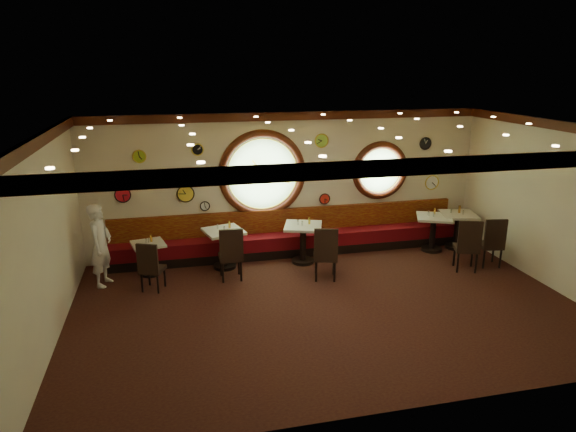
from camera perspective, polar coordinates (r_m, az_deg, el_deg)
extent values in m
cube|color=black|center=(9.43, 4.28, -9.93)|extent=(9.00, 6.00, 0.00)
cube|color=gold|center=(8.50, 4.75, 9.77)|extent=(9.00, 6.00, 0.02)
cube|color=#ECE4C6|center=(11.63, 0.05, 3.64)|extent=(9.00, 0.02, 3.20)
cube|color=#ECE4C6|center=(6.23, 12.91, -8.51)|extent=(9.00, 0.02, 3.20)
cube|color=#ECE4C6|center=(8.66, -25.23, -2.53)|extent=(0.02, 6.00, 3.20)
cube|color=#ECE4C6|center=(11.03, 27.40, 1.04)|extent=(0.02, 6.00, 3.20)
cube|color=#3C160B|center=(11.34, 0.11, 11.04)|extent=(9.00, 0.10, 0.18)
cube|color=#3C160B|center=(5.81, 13.64, 5.33)|extent=(9.00, 0.10, 0.18)
cube|color=#3C160B|center=(8.32, -26.17, 7.38)|extent=(0.10, 6.00, 0.18)
cube|color=#3C160B|center=(10.74, 28.26, 8.80)|extent=(0.10, 6.00, 0.18)
cube|color=black|center=(11.80, 0.36, -3.78)|extent=(8.00, 0.55, 0.20)
cube|color=#55070F|center=(11.71, 0.36, -2.63)|extent=(8.00, 0.55, 0.30)
cube|color=#5C0807|center=(11.79, 0.12, -0.45)|extent=(8.00, 0.10, 0.55)
cylinder|color=#80B46C|center=(11.45, -2.87, 4.70)|extent=(1.66, 0.02, 1.66)
torus|color=#3C160B|center=(11.44, -2.86, 4.68)|extent=(1.98, 0.18, 1.98)
torus|color=yellow|center=(11.41, -2.83, 4.65)|extent=(1.61, 0.03, 1.61)
cylinder|color=#80B46C|center=(12.27, 10.15, 5.01)|extent=(1.10, 0.02, 1.10)
torus|color=#3C160B|center=(12.25, 10.18, 5.00)|extent=(1.38, 0.18, 1.38)
torus|color=yellow|center=(12.22, 10.24, 4.97)|extent=(1.09, 0.03, 1.09)
cylinder|color=#92C93F|center=(11.61, 3.74, 8.35)|extent=(0.30, 0.03, 0.30)
cylinder|color=gold|center=(11.33, -11.31, 2.44)|extent=(0.36, 0.03, 0.36)
cylinder|color=white|center=(12.89, 15.68, 3.62)|extent=(0.34, 0.03, 0.34)
cylinder|color=black|center=(11.15, -10.04, 7.28)|extent=(0.24, 0.03, 0.24)
cylinder|color=#9ABC25|center=(11.17, -16.20, 6.37)|extent=(0.26, 0.03, 0.26)
cylinder|color=#DCD449|center=(11.90, 6.47, 5.55)|extent=(0.22, 0.03, 0.22)
cylinder|color=red|center=(11.91, 4.08, 1.92)|extent=(0.24, 0.03, 0.24)
cylinder|color=black|center=(12.61, 15.00, 7.79)|extent=(0.28, 0.03, 0.28)
cylinder|color=red|center=(11.36, -17.89, 2.25)|extent=(0.32, 0.03, 0.32)
cylinder|color=silver|center=(11.42, -9.22, 1.11)|extent=(0.20, 0.03, 0.20)
cylinder|color=black|center=(11.07, -15.03, -6.17)|extent=(0.40, 0.40, 0.05)
cylinder|color=black|center=(10.96, -15.15, -4.64)|extent=(0.11, 0.11, 0.63)
cube|color=silver|center=(10.85, -15.28, -3.02)|extent=(0.76, 0.76, 0.05)
cylinder|color=black|center=(11.14, -7.03, -5.53)|extent=(0.48, 0.48, 0.07)
cylinder|color=black|center=(11.00, -7.10, -3.68)|extent=(0.13, 0.13, 0.77)
cube|color=silver|center=(10.87, -7.18, -1.70)|extent=(0.93, 0.93, 0.05)
cylinder|color=black|center=(11.34, 1.67, -5.00)|extent=(0.49, 0.49, 0.07)
cylinder|color=black|center=(11.20, 1.68, -3.13)|extent=(0.13, 0.13, 0.79)
cube|color=silver|center=(11.07, 1.70, -1.13)|extent=(0.99, 0.99, 0.06)
cylinder|color=black|center=(12.50, 15.64, -3.55)|extent=(0.48, 0.48, 0.07)
cylinder|color=black|center=(12.38, 15.78, -1.90)|extent=(0.13, 0.13, 0.76)
cube|color=silver|center=(12.27, 15.92, -0.13)|extent=(1.00, 1.00, 0.05)
cylinder|color=black|center=(12.84, 18.10, -3.23)|extent=(0.49, 0.49, 0.07)
cylinder|color=black|center=(12.72, 18.25, -1.59)|extent=(0.13, 0.13, 0.77)
cube|color=silver|center=(12.61, 18.41, 0.15)|extent=(0.94, 0.94, 0.06)
cube|color=black|center=(10.23, -14.81, -5.76)|extent=(0.54, 0.54, 0.07)
cube|color=black|center=(9.97, -15.36, -4.51)|extent=(0.40, 0.21, 0.54)
cube|color=black|center=(10.42, -6.39, -4.54)|extent=(0.47, 0.47, 0.08)
cube|color=black|center=(10.11, -6.32, -3.12)|extent=(0.47, 0.06, 0.61)
cube|color=black|center=(10.40, 4.17, -4.51)|extent=(0.57, 0.57, 0.08)
cube|color=black|center=(10.09, 4.25, -3.10)|extent=(0.47, 0.18, 0.61)
cube|color=black|center=(11.44, 19.18, -3.42)|extent=(0.60, 0.60, 0.08)
cube|color=black|center=(11.14, 19.58, -2.08)|extent=(0.47, 0.21, 0.62)
cube|color=black|center=(11.86, 21.51, -3.04)|extent=(0.53, 0.53, 0.08)
cube|color=black|center=(11.59, 22.08, -1.79)|extent=(0.46, 0.14, 0.60)
cylinder|color=silver|center=(10.83, -15.50, -2.68)|extent=(0.03, 0.03, 0.09)
cylinder|color=silver|center=(10.94, -7.84, -1.18)|extent=(0.04, 0.04, 0.10)
cylinder|color=silver|center=(11.06, 1.12, -0.70)|extent=(0.04, 0.04, 0.11)
cylinder|color=silver|center=(12.26, 15.36, 0.32)|extent=(0.04, 0.04, 0.11)
cylinder|color=silver|center=(10.85, -15.25, -2.64)|extent=(0.03, 0.03, 0.09)
cylinder|color=silver|center=(10.77, -7.11, -1.43)|extent=(0.04, 0.04, 0.11)
cylinder|color=silver|center=(11.01, 1.58, -0.82)|extent=(0.04, 0.04, 0.10)
cylinder|color=#BCBCC0|center=(12.22, 15.87, 0.16)|extent=(0.03, 0.03, 0.09)
cylinder|color=gold|center=(10.87, -14.97, -2.41)|extent=(0.05, 0.05, 0.15)
cylinder|color=gold|center=(10.96, -6.51, -0.93)|extent=(0.05, 0.05, 0.16)
cylinder|color=gold|center=(11.11, 2.38, -0.53)|extent=(0.05, 0.05, 0.15)
cylinder|color=gold|center=(12.41, 15.97, 0.53)|extent=(0.05, 0.05, 0.15)
cylinder|color=#B8B8BD|center=(12.59, 17.68, 0.54)|extent=(0.03, 0.03, 0.09)
cylinder|color=silver|center=(12.55, 18.89, 0.39)|extent=(0.04, 0.04, 0.10)
cylinder|color=#C5812E|center=(12.65, 18.51, 0.73)|extent=(0.05, 0.05, 0.17)
imported|color=white|center=(10.60, -20.09, -3.06)|extent=(0.56, 0.69, 1.64)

